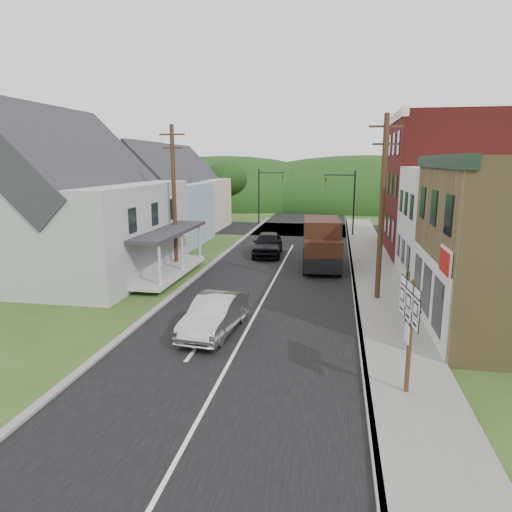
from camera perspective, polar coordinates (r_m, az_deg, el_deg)
The scene contains 24 objects.
ground at distance 20.56m, azimuth -0.21°, elevation -7.58°, with size 120.00×120.00×0.00m, color #2D4719.
road at distance 30.08m, azimuth 3.17°, elevation -1.35°, with size 9.00×90.00×0.02m, color black.
cross_road at distance 46.72m, azimuth 5.69°, elevation 3.32°, with size 60.00×9.00×0.02m, color black.
sidewalk_right at distance 28.03m, azimuth 14.75°, elevation -2.55°, with size 2.80×55.00×0.15m, color slate.
curb_right at distance 27.94m, azimuth 11.99°, elevation -2.45°, with size 0.20×55.00×0.15m, color slate.
curb_left at distance 29.07m, azimuth -6.44°, elevation -1.74°, with size 0.30×55.00×0.12m, color slate.
storefront_white at distance 27.96m, azimuth 26.28°, elevation 3.22°, with size 8.00×7.00×6.50m, color silver.
storefront_red at distance 36.98m, azimuth 22.50°, elevation 8.07°, with size 8.00×12.00×10.00m, color maroon.
house_gray at distance 29.58m, azimuth -21.63°, elevation 5.94°, with size 10.20×12.24×8.35m.
house_blue at distance 39.01m, azimuth -11.84°, elevation 6.92°, with size 7.14×8.16×7.28m.
house_cream at distance 47.61m, azimuth -8.38°, elevation 7.88°, with size 7.14×8.16×7.28m.
utility_pole_right at distance 22.80m, azimuth 15.47°, elevation 5.91°, with size 1.60×0.26×9.00m.
utility_pole_left at distance 28.95m, azimuth -10.20°, elevation 7.31°, with size 1.60×0.26×9.00m.
traffic_signal_right at distance 42.71m, azimuth 11.24°, elevation 7.43°, with size 2.87×0.20×6.00m.
traffic_signal_left at distance 50.29m, azimuth 1.15°, elevation 8.27°, with size 2.87×0.20×6.00m.
tree_left_b at distance 37.27m, azimuth -23.51°, elevation 7.83°, with size 4.80×4.80×6.94m.
tree_left_c at distance 45.09m, azimuth -20.15°, elevation 9.94°, with size 5.80×5.80×8.41m.
tree_left_d at distance 52.63m, azimuth -3.72°, elevation 9.63°, with size 4.80×4.80×6.94m.
forested_ridge at distance 74.49m, azimuth 7.38°, elevation 6.41°, with size 90.00×30.00×16.00m, color black.
silver_sedan at distance 18.54m, azimuth -5.18°, elevation -7.37°, with size 1.59×4.55×1.50m, color #ADADB2.
dark_sedan at distance 33.58m, azimuth 1.47°, elevation 1.54°, with size 2.02×5.02×1.71m, color black.
delivery_van at distance 29.68m, azimuth 8.20°, elevation 1.53°, with size 2.72×5.83×3.17m.
route_sign_cluster at distance 13.87m, azimuth 18.62°, elevation -7.62°, with size 0.31×1.94×3.40m.
warning_sign at distance 18.84m, azimuth 18.38°, elevation -4.20°, with size 0.12×0.73×2.62m.
Camera 1 is at (3.45, -19.09, 6.81)m, focal length 32.00 mm.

